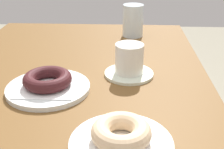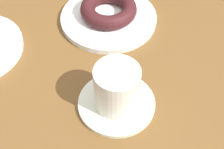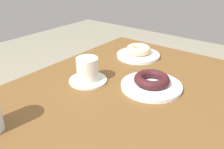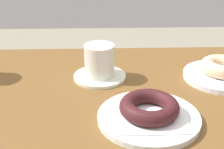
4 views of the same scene
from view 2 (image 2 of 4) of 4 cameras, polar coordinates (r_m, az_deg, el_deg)
table at (r=0.77m, az=5.01°, el=-0.57°), size 1.03×0.75×0.72m
plate_chocolate_ring at (r=0.75m, az=-0.58°, el=9.60°), size 0.21×0.21×0.01m
napkin_chocolate_ring at (r=0.74m, az=-0.58°, el=10.05°), size 0.14×0.14×0.00m
donut_chocolate_ring at (r=0.73m, az=-0.59°, el=11.09°), size 0.12×0.12×0.03m
coffee_cup at (r=0.56m, az=1.22°, el=-2.96°), size 0.14×0.14×0.09m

